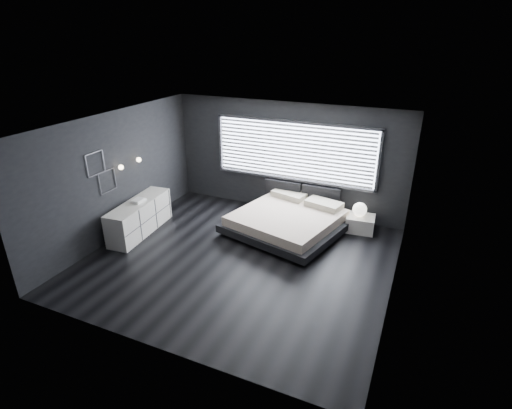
% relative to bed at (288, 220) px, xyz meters
% --- Properties ---
extents(room, '(6.04, 6.00, 2.80)m').
position_rel_bed_xyz_m(room, '(-0.48, -1.59, 1.11)').
color(room, black).
rests_on(room, ground).
extents(window, '(4.14, 0.09, 1.52)m').
position_rel_bed_xyz_m(window, '(-0.28, 1.10, 1.32)').
color(window, white).
rests_on(window, ground).
extents(headboard, '(1.96, 0.16, 0.52)m').
position_rel_bed_xyz_m(headboard, '(-0.01, 1.05, 0.28)').
color(headboard, black).
rests_on(headboard, ground).
extents(sconce_near, '(0.18, 0.11, 0.11)m').
position_rel_bed_xyz_m(sconce_near, '(-3.36, -1.54, 1.31)').
color(sconce_near, silver).
rests_on(sconce_near, ground).
extents(sconce_far, '(0.18, 0.11, 0.11)m').
position_rel_bed_xyz_m(sconce_far, '(-3.36, -0.94, 1.31)').
color(sconce_far, silver).
rests_on(sconce_far, ground).
extents(wall_art_upper, '(0.01, 0.48, 0.48)m').
position_rel_bed_xyz_m(wall_art_upper, '(-3.46, -2.14, 1.56)').
color(wall_art_upper, '#47474C').
rests_on(wall_art_upper, ground).
extents(wall_art_lower, '(0.01, 0.48, 0.48)m').
position_rel_bed_xyz_m(wall_art_lower, '(-3.46, -1.89, 1.09)').
color(wall_art_lower, '#47474C').
rests_on(wall_art_lower, ground).
extents(bed, '(2.86, 2.79, 0.62)m').
position_rel_bed_xyz_m(bed, '(0.00, 0.00, 0.00)').
color(bed, black).
rests_on(bed, ground).
extents(nightstand, '(0.68, 0.59, 0.37)m').
position_rel_bed_xyz_m(nightstand, '(1.55, 0.72, -0.10)').
color(nightstand, silver).
rests_on(nightstand, ground).
extents(orb_lamp, '(0.33, 0.33, 0.33)m').
position_rel_bed_xyz_m(orb_lamp, '(1.50, 0.72, 0.25)').
color(orb_lamp, white).
rests_on(orb_lamp, nightstand).
extents(dresser, '(0.71, 1.95, 0.77)m').
position_rel_bed_xyz_m(dresser, '(-3.13, -1.41, 0.10)').
color(dresser, silver).
rests_on(dresser, ground).
extents(book_stack, '(0.25, 0.33, 0.07)m').
position_rel_bed_xyz_m(book_stack, '(-3.13, -1.40, 0.51)').
color(book_stack, white).
rests_on(book_stack, dresser).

